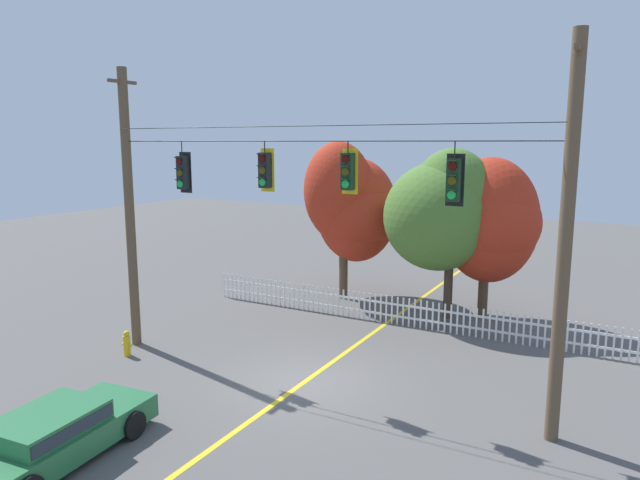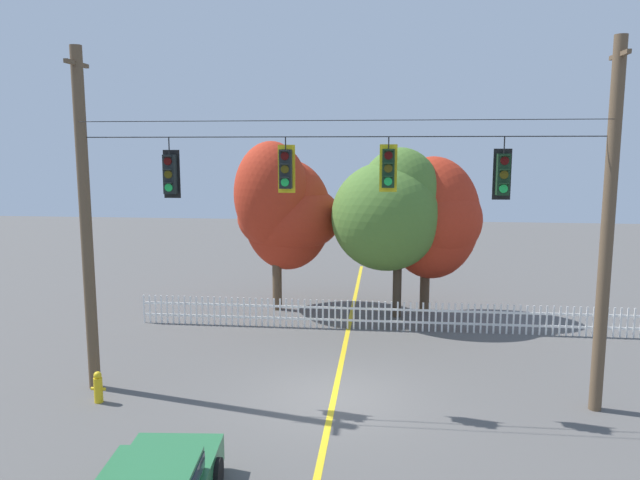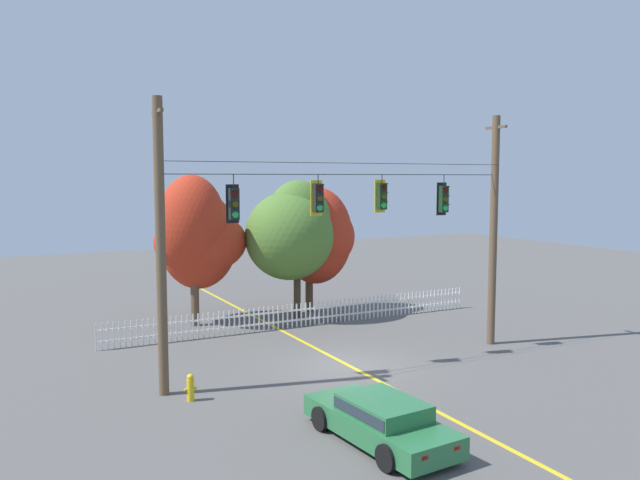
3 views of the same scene
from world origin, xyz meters
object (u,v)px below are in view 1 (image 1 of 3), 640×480
Objects in this scene: traffic_signal_northbound_secondary at (265,170)px; autumn_oak_far_east at (491,221)px; traffic_signal_northbound_primary at (183,172)px; autumn_maple_mid at (443,212)px; fire_hydrant at (127,343)px; traffic_signal_southbound_primary at (454,180)px; parked_car at (53,435)px; autumn_maple_near_fence at (352,206)px; traffic_signal_eastbound_side at (348,171)px.

traffic_signal_northbound_secondary is 9.77m from autumn_oak_far_east.
autumn_maple_mid is (5.67, 7.85, -1.71)m from traffic_signal_northbound_primary.
traffic_signal_northbound_primary is 2.98m from traffic_signal_northbound_secondary.
autumn_maple_mid is 7.92× the size of fire_hydrant.
traffic_signal_southbound_primary is 11.42m from fire_hydrant.
traffic_signal_northbound_primary is at bearing 104.85° from parked_car.
traffic_signal_northbound_primary is 0.25× the size of autumn_oak_far_east.
traffic_signal_southbound_primary is (8.24, 0.00, 0.03)m from traffic_signal_northbound_primary.
autumn_maple_near_fence is at bearing 176.98° from autumn_oak_far_east.
parked_car is 5.64× the size of fire_hydrant.
traffic_signal_southbound_primary is 8.78m from autumn_oak_far_east.
parked_car is (-6.63, -6.08, -5.21)m from traffic_signal_southbound_primary.
traffic_signal_eastbound_side is at bearing -0.01° from traffic_signal_northbound_primary.
autumn_oak_far_east reaches higher than parked_car.
autumn_maple_mid is at bearing 73.73° from parked_car.
traffic_signal_northbound_secondary is 0.92× the size of traffic_signal_southbound_primary.
traffic_signal_northbound_secondary and traffic_signal_eastbound_side have the same top height.
traffic_signal_southbound_primary is 11.28m from autumn_maple_near_fence.
autumn_oak_far_east is (1.80, 8.49, -2.19)m from traffic_signal_eastbound_side.
traffic_signal_eastbound_side is at bearing -179.99° from traffic_signal_southbound_primary.
traffic_signal_northbound_primary reaches higher than fire_hydrant.
autumn_maple_mid is (4.25, -0.95, 0.08)m from autumn_maple_near_fence.
traffic_signal_northbound_primary is at bearing -99.20° from autumn_maple_near_fence.
autumn_oak_far_east reaches higher than fire_hydrant.
autumn_maple_near_fence reaches higher than traffic_signal_northbound_secondary.
traffic_signal_northbound_primary and traffic_signal_eastbound_side have the same top height.
autumn_maple_mid is at bearing -12.62° from autumn_maple_near_fence.
autumn_maple_near_fence is (-1.55, 8.80, -1.93)m from traffic_signal_northbound_secondary.
traffic_signal_northbound_primary is 0.33× the size of parked_car.
traffic_signal_southbound_primary is 0.22× the size of autumn_maple_near_fence.
parked_car is at bearing -122.70° from traffic_signal_eastbound_side.
autumn_maple_near_fence is 5.90m from autumn_oak_far_east.
fire_hydrant is (-3.37, 5.14, -0.20)m from parked_car.
parked_car is (-5.70, -14.56, -3.16)m from autumn_oak_far_east.
traffic_signal_northbound_primary is 11.38m from autumn_oak_far_east.
parked_car is at bearing -111.39° from autumn_oak_far_east.
traffic_signal_eastbound_side and traffic_signal_southbound_primary have the same top height.
traffic_signal_eastbound_side is 0.22× the size of autumn_oak_far_east.
parked_car is at bearing -106.27° from autumn_maple_mid.
autumn_maple_mid is at bearing 71.04° from traffic_signal_northbound_secondary.
traffic_signal_northbound_secondary and traffic_signal_southbound_primary have the same top height.
traffic_signal_eastbound_side is at bearing 57.30° from parked_car.
fire_hydrant is (-9.08, -9.43, -3.36)m from autumn_oak_far_east.
autumn_oak_far_east is 13.51m from fire_hydrant.
autumn_oak_far_east is (7.32, 8.49, -2.02)m from traffic_signal_northbound_primary.
traffic_signal_eastbound_side is 0.89× the size of traffic_signal_southbound_primary.
fire_hydrant is (-10.01, -0.94, -5.41)m from traffic_signal_southbound_primary.
traffic_signal_southbound_primary reaches higher than parked_car.
traffic_signal_northbound_primary is 5.51m from traffic_signal_eastbound_side.
autumn_maple_mid is at bearing -158.69° from autumn_oak_far_east.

